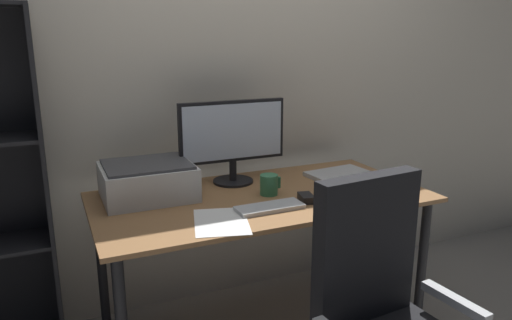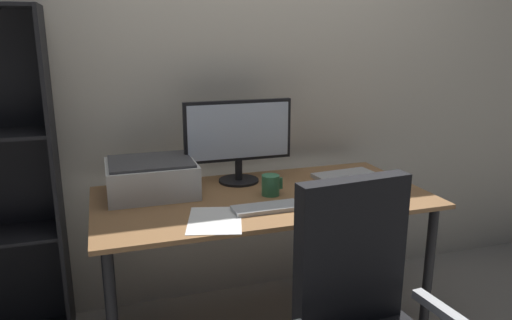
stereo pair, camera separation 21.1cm
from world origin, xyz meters
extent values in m
cube|color=beige|center=(0.00, 0.55, 1.30)|extent=(6.40, 0.10, 2.60)
cube|color=olive|center=(0.00, 0.00, 0.73)|extent=(1.52, 0.76, 0.02)
cylinder|color=black|center=(0.70, -0.32, 0.36)|extent=(0.04, 0.04, 0.72)
cylinder|color=black|center=(-0.70, 0.32, 0.36)|extent=(0.04, 0.04, 0.72)
cylinder|color=black|center=(0.70, 0.32, 0.36)|extent=(0.04, 0.04, 0.72)
cylinder|color=black|center=(-0.05, 0.24, 0.75)|extent=(0.20, 0.20, 0.01)
cylinder|color=black|center=(-0.05, 0.24, 0.80)|extent=(0.04, 0.04, 0.10)
cube|color=black|center=(-0.05, 0.24, 1.00)|extent=(0.54, 0.03, 0.30)
cube|color=silver|center=(-0.05, 0.22, 1.00)|extent=(0.51, 0.01, 0.27)
cube|color=#B7BABC|center=(-0.05, -0.19, 0.75)|extent=(0.29, 0.11, 0.02)
cube|color=black|center=(0.15, -0.16, 0.76)|extent=(0.08, 0.11, 0.03)
cylinder|color=#387F51|center=(0.03, -0.01, 0.79)|extent=(0.08, 0.08, 0.09)
cube|color=#387F51|center=(0.08, -0.01, 0.79)|extent=(0.02, 0.01, 0.05)
cube|color=#B7BABC|center=(0.50, 0.10, 0.75)|extent=(0.34, 0.26, 0.02)
cube|color=silver|center=(-0.48, 0.18, 0.81)|extent=(0.40, 0.34, 0.15)
cube|color=#424244|center=(-0.48, 0.18, 0.90)|extent=(0.37, 0.31, 0.01)
cube|color=white|center=(-0.28, -0.23, 0.74)|extent=(0.28, 0.34, 0.00)
cube|color=black|center=(0.08, -0.68, 0.75)|extent=(0.40, 0.10, 0.52)
cube|color=#B7BABC|center=(0.33, -0.85, 0.58)|extent=(0.06, 0.26, 0.03)
cube|color=black|center=(-0.90, 0.34, 0.79)|extent=(0.02, 0.28, 1.58)
camera|label=1|loc=(-0.88, -1.91, 1.46)|focal=33.80mm
camera|label=2|loc=(-0.68, -1.99, 1.46)|focal=33.80mm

